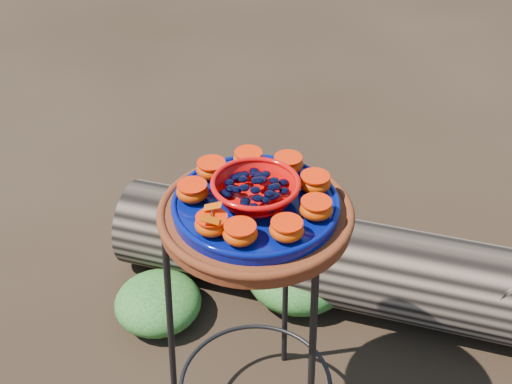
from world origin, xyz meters
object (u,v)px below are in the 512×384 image
at_px(cobalt_plate, 256,205).
at_px(red_bowl, 256,191).
at_px(plant_stand, 256,332).
at_px(driftwood_log, 354,265).
at_px(terracotta_saucer, 256,216).

xyz_separation_m(cobalt_plate, red_bowl, (0.00, 0.00, 0.04)).
bearing_deg(plant_stand, cobalt_plate, 0.00).
relative_size(cobalt_plate, driftwood_log, 0.22).
distance_m(plant_stand, cobalt_plate, 0.39).
distance_m(terracotta_saucer, driftwood_log, 0.80).
height_order(plant_stand, red_bowl, red_bowl).
relative_size(cobalt_plate, red_bowl, 2.00).
height_order(terracotta_saucer, cobalt_plate, cobalt_plate).
relative_size(terracotta_saucer, red_bowl, 2.33).
xyz_separation_m(terracotta_saucer, red_bowl, (0.00, 0.00, 0.06)).
bearing_deg(red_bowl, cobalt_plate, 0.00).
bearing_deg(driftwood_log, red_bowl, -101.51).
bearing_deg(cobalt_plate, driftwood_log, 78.49).
xyz_separation_m(plant_stand, cobalt_plate, (0.00, 0.00, 0.39)).
xyz_separation_m(terracotta_saucer, cobalt_plate, (0.00, 0.00, 0.03)).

